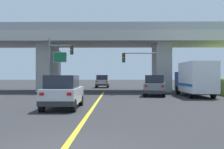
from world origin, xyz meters
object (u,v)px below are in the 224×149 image
(sedan_oncoming, at_px, (102,81))
(suv_lead, at_px, (63,92))
(traffic_signal_nearside, at_px, (144,64))
(box_truck, at_px, (195,79))
(suv_crossing, at_px, (155,85))
(traffic_signal_farside, at_px, (57,59))
(highway_sign, at_px, (60,62))

(sedan_oncoming, bearing_deg, suv_lead, -92.14)
(traffic_signal_nearside, bearing_deg, box_truck, -28.23)
(suv_crossing, distance_m, traffic_signal_farside, 10.75)
(sedan_oncoming, height_order, highway_sign, highway_sign)
(suv_crossing, xyz_separation_m, highway_sign, (-10.22, 4.98, 2.54))
(suv_lead, distance_m, box_truck, 14.33)
(box_truck, xyz_separation_m, highway_sign, (-13.95, 5.66, 1.87))
(suv_lead, distance_m, sedan_oncoming, 27.64)
(highway_sign, bearing_deg, box_truck, -22.10)
(highway_sign, bearing_deg, sedan_oncoming, 70.90)
(highway_sign, bearing_deg, suv_lead, -77.85)
(box_truck, bearing_deg, highway_sign, 157.90)
(box_truck, bearing_deg, traffic_signal_farside, 166.40)
(traffic_signal_farside, height_order, highway_sign, traffic_signal_farside)
(box_truck, xyz_separation_m, sedan_oncoming, (-9.64, 18.10, -0.67))
(highway_sign, bearing_deg, traffic_signal_nearside, -18.93)
(suv_crossing, distance_m, box_truck, 3.85)
(box_truck, bearing_deg, sedan_oncoming, 118.05)
(box_truck, height_order, sedan_oncoming, box_truck)
(traffic_signal_farside, bearing_deg, sedan_oncoming, 74.33)
(suv_crossing, height_order, highway_sign, highway_sign)
(suv_lead, distance_m, suv_crossing, 12.35)
(sedan_oncoming, height_order, traffic_signal_nearside, traffic_signal_nearside)
(suv_lead, distance_m, traffic_signal_nearside, 13.62)
(suv_lead, bearing_deg, traffic_signal_nearside, 62.88)
(suv_crossing, distance_m, sedan_oncoming, 18.39)
(traffic_signal_farside, bearing_deg, highway_sign, 94.03)
(suv_lead, distance_m, highway_sign, 15.75)
(suv_crossing, xyz_separation_m, traffic_signal_farside, (-10.05, 2.65, 2.71))
(traffic_signal_farside, bearing_deg, box_truck, -13.60)
(box_truck, bearing_deg, traffic_signal_nearside, 151.77)
(suv_crossing, height_order, traffic_signal_farside, traffic_signal_farside)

